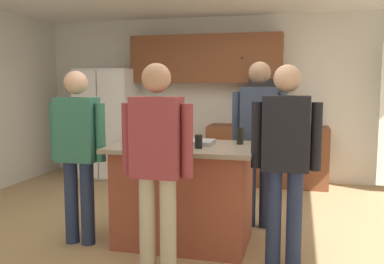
% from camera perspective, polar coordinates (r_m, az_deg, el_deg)
% --- Properties ---
extents(floor, '(7.04, 7.04, 0.00)m').
position_cam_1_polar(floor, '(4.40, -0.61, -13.94)').
color(floor, tan).
rests_on(floor, ground).
extents(back_wall, '(6.40, 0.10, 2.60)m').
position_cam_1_polar(back_wall, '(6.87, 5.44, 4.52)').
color(back_wall, silver).
rests_on(back_wall, ground).
extents(cabinet_run_upper, '(2.40, 0.38, 0.75)m').
position_cam_1_polar(cabinet_run_upper, '(6.75, 1.82, 9.82)').
color(cabinet_run_upper, brown).
extents(cabinet_run_lower, '(1.80, 0.63, 0.90)m').
position_cam_1_polar(cabinet_run_lower, '(6.57, 10.10, -3.10)').
color(cabinet_run_lower, brown).
rests_on(cabinet_run_lower, ground).
extents(refrigerator, '(0.90, 0.76, 1.78)m').
position_cam_1_polar(refrigerator, '(7.09, -11.32, 1.16)').
color(refrigerator, white).
rests_on(refrigerator, ground).
extents(microwave_over_range, '(0.56, 0.40, 0.32)m').
position_cam_1_polar(microwave_over_range, '(6.50, 10.29, 5.66)').
color(microwave_over_range, black).
extents(kitchen_island, '(1.37, 0.92, 0.96)m').
position_cam_1_polar(kitchen_island, '(4.12, -1.05, -8.30)').
color(kitchen_island, brown).
rests_on(kitchen_island, ground).
extents(person_guest_left, '(0.57, 0.22, 1.70)m').
position_cam_1_polar(person_guest_left, '(3.57, 12.53, -2.63)').
color(person_guest_left, '#232D4C').
rests_on(person_guest_left, ground).
extents(person_guest_by_door, '(0.57, 0.23, 1.77)m').
position_cam_1_polar(person_guest_by_door, '(4.52, 9.00, -0.02)').
color(person_guest_by_door, '#232D4C').
rests_on(person_guest_by_door, ground).
extents(person_elder_center, '(0.57, 0.22, 1.66)m').
position_cam_1_polar(person_elder_center, '(4.13, -15.20, -1.80)').
color(person_elder_center, '#232D4C').
rests_on(person_elder_center, ground).
extents(person_guest_right, '(0.57, 0.22, 1.70)m').
position_cam_1_polar(person_guest_right, '(3.25, -4.74, -3.40)').
color(person_guest_right, tan).
rests_on(person_guest_right, ground).
extents(tumbler_amber, '(0.06, 0.06, 0.12)m').
position_cam_1_polar(tumbler_amber, '(4.29, -5.98, -0.46)').
color(tumbler_amber, black).
rests_on(tumbler_amber, kitchen_island).
extents(mug_ceramic_white, '(0.12, 0.08, 0.10)m').
position_cam_1_polar(mug_ceramic_white, '(3.95, -6.28, -1.26)').
color(mug_ceramic_white, white).
rests_on(mug_ceramic_white, kitchen_island).
extents(glass_stout_tall, '(0.06, 0.06, 0.16)m').
position_cam_1_polar(glass_stout_tall, '(4.09, 6.52, -0.54)').
color(glass_stout_tall, black).
rests_on(glass_stout_tall, kitchen_island).
extents(glass_dark_ale, '(0.06, 0.06, 0.14)m').
position_cam_1_polar(glass_dark_ale, '(3.79, -4.58, -1.27)').
color(glass_dark_ale, black).
rests_on(glass_dark_ale, kitchen_island).
extents(glass_short_whisky, '(0.07, 0.07, 0.12)m').
position_cam_1_polar(glass_short_whisky, '(3.81, 0.89, -1.31)').
color(glass_short_whisky, black).
rests_on(glass_short_whisky, kitchen_island).
extents(serving_tray, '(0.44, 0.30, 0.04)m').
position_cam_1_polar(serving_tray, '(4.08, -0.19, -1.37)').
color(serving_tray, '#B7B7BC').
rests_on(serving_tray, kitchen_island).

